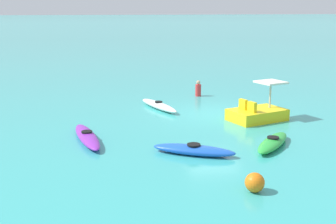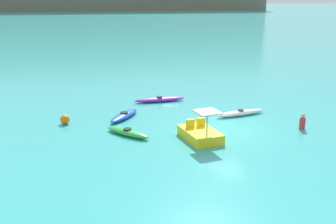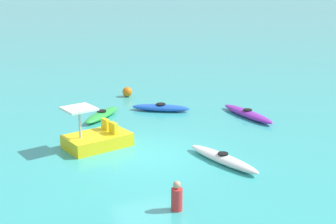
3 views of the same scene
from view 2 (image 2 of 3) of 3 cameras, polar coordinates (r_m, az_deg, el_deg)
The scene contains 8 objects.
ground_plane at distance 21.55m, azimuth 8.05°, elevation -2.41°, with size 600.00×600.00×0.00m, color #38ADA8.
kayak_white at distance 23.99m, azimuth 10.54°, elevation -0.13°, with size 3.33×1.55×0.37m.
kayak_purple at distance 26.62m, azimuth -1.25°, elevation 1.85°, with size 3.54×1.15×0.37m.
kayak_blue at distance 23.23m, azimuth -6.43°, elevation -0.50°, with size 2.01×2.82×0.37m.
kayak_green at distance 20.41m, azimuth -5.92°, elevation -2.96°, with size 2.50×2.33×0.37m.
pedal_boat_yellow at distance 19.71m, azimuth 4.75°, elevation -3.11°, with size 2.13×2.73×1.68m.
buoy_orange at distance 22.77m, azimuth -14.83°, elevation -1.05°, with size 0.54×0.54×0.54m, color orange.
person_near_shore at distance 22.36m, azimuth 19.04°, elevation -1.44°, with size 0.33×0.33×0.88m.
Camera 2 is at (-4.98, -19.76, 7.03)m, focal length 41.72 mm.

